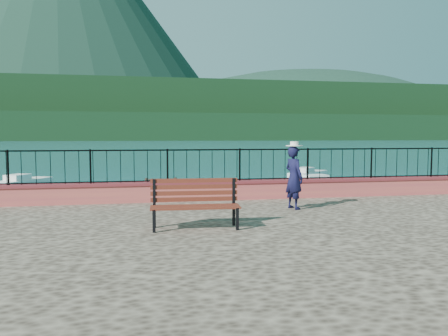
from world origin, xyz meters
name	(u,v)px	position (x,y,z in m)	size (l,w,h in m)	color
ground	(289,274)	(0.00, 0.00, 0.00)	(2000.00, 2000.00, 0.00)	#19596B
parapet	(249,190)	(0.00, 3.70, 1.49)	(28.00, 0.46, 0.58)	#CA5B49
railing	(249,165)	(0.00, 3.70, 2.25)	(27.00, 0.05, 0.95)	black
dock	(167,197)	(-2.00, 12.00, 0.15)	(2.00, 16.00, 0.30)	#2D231C
far_forest	(144,127)	(0.00, 300.00, 9.00)	(900.00, 60.00, 18.00)	black
foothills	(143,113)	(0.00, 360.00, 22.00)	(900.00, 120.00, 44.00)	black
volcano	(58,12)	(-120.00, 700.00, 190.00)	(560.00, 560.00, 380.00)	#142D23
companion_hill	(304,138)	(220.00, 560.00, 0.00)	(448.00, 384.00, 180.00)	#142D23
park_bench	(195,214)	(-2.18, -0.27, 1.51)	(1.89, 0.71, 1.04)	black
person	(294,178)	(0.72, 1.70, 2.04)	(0.61, 0.40, 1.68)	black
hat	(294,144)	(0.72, 1.70, 2.94)	(0.44, 0.44, 0.12)	white
boat_1	(269,189)	(3.30, 12.35, 0.40)	(4.06, 1.30, 0.80)	white
boat_2	(324,181)	(7.84, 15.80, 0.40)	(3.83, 1.30, 0.80)	silver
boat_3	(24,180)	(-10.45, 19.97, 0.40)	(3.80, 1.30, 0.80)	silver
boat_5	(308,172)	(9.36, 22.13, 0.40)	(4.32, 1.30, 0.80)	silver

